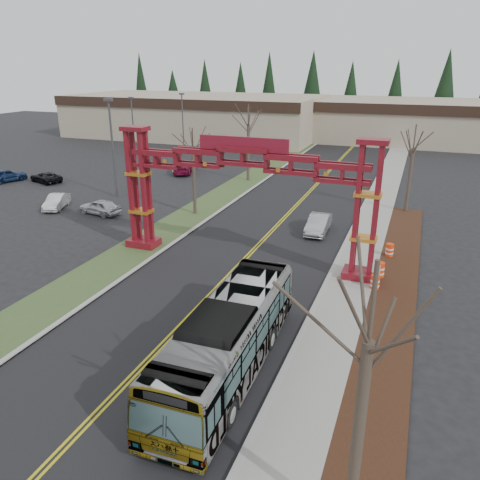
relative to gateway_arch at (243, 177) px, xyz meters
The scene contains 32 objects.
ground 18.97m from the gateway_arch, 90.00° to the right, with size 200.00×200.00×0.00m, color black.
road 9.20m from the gateway_arch, 90.00° to the left, with size 12.00×110.00×0.02m, color black.
lane_line_left 9.19m from the gateway_arch, 90.98° to the left, with size 0.12×100.00×0.01m, color gold.
lane_line_right 9.19m from the gateway_arch, 89.02° to the left, with size 0.12×100.00×0.01m, color gold.
curb_right 11.03m from the gateway_arch, 48.70° to the left, with size 0.30×110.00×0.15m, color #A4A39F.
sidewalk_right 11.90m from the gateway_arch, 42.65° to the left, with size 2.60×110.00×0.14m, color gray.
landscape_strip 14.25m from the gateway_arch, 38.11° to the right, with size 2.60×50.00×0.12m, color black.
grass_median 12.18m from the gateway_arch, 138.81° to the left, with size 4.00×110.00×0.08m, color #3A4D26.
curb_left 11.03m from the gateway_arch, 131.30° to the left, with size 0.30×110.00×0.15m, color #A4A39F.
gateway_arch is the anchor object (origin of this frame).
retail_building_west 61.78m from the gateway_arch, 119.07° to the left, with size 46.00×22.30×7.50m.
retail_building_east 62.80m from the gateway_arch, 80.83° to the left, with size 38.00×20.30×7.00m.
conifer_treeline 74.00m from the gateway_arch, 89.81° to the left, with size 116.10×5.60×13.00m.
transit_bus 13.16m from the gateway_arch, 72.21° to the right, with size 2.80×11.98×3.34m, color #A5A7AD.
silver_sedan 10.10m from the gateway_arch, 65.22° to the left, with size 1.55×4.43×1.46m, color #A5A8AD.
parked_car_near_a 17.81m from the gateway_arch, 160.88° to the left, with size 1.66×4.14×1.41m, color #B8BAC1.
parked_car_near_b 22.49m from the gateway_arch, 165.06° to the left, with size 1.40×4.03×1.33m, color white.
parked_car_near_c 33.11m from the gateway_arch, 155.35° to the left, with size 2.02×4.39×1.22m, color black.
parked_car_mid_a 29.55m from the gateway_arch, 125.55° to the left, with size 2.10×5.16×1.50m, color maroon.
parked_car_mid_b 36.54m from the gateway_arch, 160.36° to the left, with size 1.78×4.43×1.51m, color navy.
parked_car_far_a 30.35m from the gateway_arch, 125.62° to the left, with size 1.31×3.75×1.24m, color #979A9E.
bare_tree_median_mid 11.86m from the gateway_arch, 132.43° to the left, with size 2.97×2.97×7.76m.
bare_tree_median_far 24.23m from the gateway_arch, 109.28° to the left, with size 3.36×3.36×8.74m.
bare_tree_right_near 20.37m from the gateway_arch, 60.59° to the right, with size 3.31×3.31×8.70m.
bare_tree_right_far 19.21m from the gateway_arch, 58.62° to the left, with size 3.20×3.20×8.00m.
light_pole_near 21.46m from the gateway_arch, 148.27° to the left, with size 0.85×0.43×9.81m.
light_pole_mid 41.55m from the gateway_arch, 133.05° to the left, with size 0.75×0.37×8.59m.
light_pole_far 44.82m from the gateway_arch, 122.69° to the left, with size 0.76×0.38×8.80m.
street_sign 10.34m from the gateway_arch, 12.85° to the right, with size 0.46×0.15×2.05m.
barrel_south 10.65m from the gateway_arch, ahead, with size 0.55×0.55×1.01m.
barrel_mid 10.65m from the gateway_arch, ahead, with size 0.59×0.59×1.10m.
barrel_north 11.79m from the gateway_arch, 25.05° to the left, with size 0.55×0.55×1.03m.
Camera 1 is at (10.59, -10.09, 12.91)m, focal length 35.00 mm.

